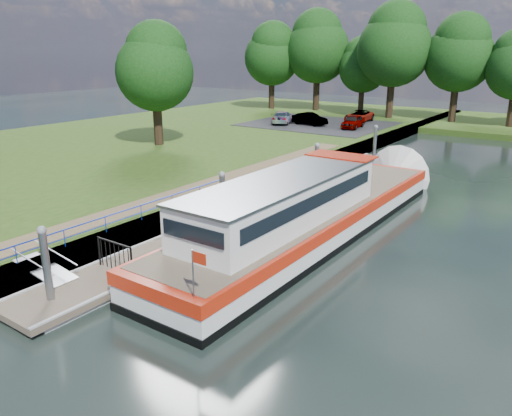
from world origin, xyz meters
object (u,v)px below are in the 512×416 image
Objects in this scene: barge at (317,211)px; car_a at (353,122)px; car_d at (359,116)px; car_b at (310,119)px; car_c at (283,117)px; pontoon at (275,205)px.

car_a is (-10.26, 26.18, 0.39)m from barge.
car_d is at bearing 110.79° from barge.
barge is 5.64× the size of car_a.
barge is 29.61m from car_b.
car_c is (-7.43, -1.21, -0.00)m from car_a.
car_b is at bearing -125.09° from car_d.
barge reaches higher than car_a.
pontoon is at bearing 150.85° from barge.
barge is 30.60m from car_c.
pontoon is 7.91× the size of car_b.
car_d is at bearing -158.67° from car_c.
car_b reaches higher than pontoon.
barge is 28.13m from car_a.
car_a is 4.59m from car_b.
car_a reaches higher than car_b.
car_a is 0.85× the size of car_d.
barge reaches higher than car_b.
pontoon is 6.85× the size of car_c.
car_a reaches higher than car_c.
pontoon is 29.75m from car_d.
car_d is (6.07, 5.65, -0.02)m from car_c.
car_b is at bearing -179.45° from car_a.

